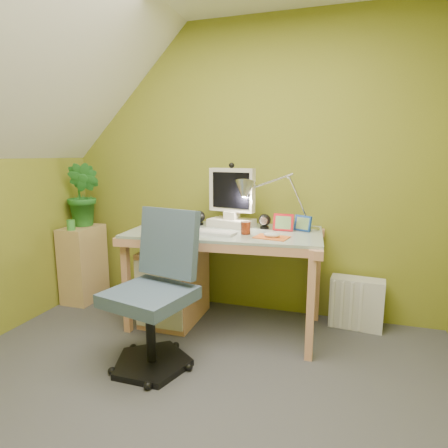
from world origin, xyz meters
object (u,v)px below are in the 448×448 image
(side_ledge, at_px, (84,264))
(task_chair, at_px, (149,294))
(monitor, at_px, (232,196))
(desk, at_px, (225,279))
(potted_plant, at_px, (84,195))
(desk_lamp, at_px, (289,189))
(radiator, at_px, (356,303))

(side_ledge, xyz_separation_m, task_chair, (1.13, -0.82, 0.14))
(task_chair, bearing_deg, monitor, 85.92)
(desk, bearing_deg, potted_plant, 168.42)
(monitor, xyz_separation_m, potted_plant, (-1.38, -0.00, -0.03))
(desk_lamp, bearing_deg, desk, -146.48)
(task_chair, bearing_deg, desk_lamp, 63.70)
(desk, height_order, potted_plant, potted_plant)
(monitor, relative_size, side_ledge, 0.71)
(desk_lamp, distance_m, potted_plant, 1.84)
(side_ledge, bearing_deg, radiator, 3.54)
(desk, distance_m, side_ledge, 1.41)
(desk, distance_m, monitor, 0.65)
(task_chair, xyz_separation_m, radiator, (1.25, 0.97, -0.29))
(side_ledge, relative_size, potted_plant, 1.20)
(task_chair, bearing_deg, side_ledge, 157.06)
(monitor, xyz_separation_m, side_ledge, (-1.40, -0.05, -0.66))
(potted_plant, bearing_deg, side_ledge, -108.96)
(desk, bearing_deg, radiator, 11.46)
(monitor, height_order, task_chair, monitor)
(desk_lamp, relative_size, radiator, 1.56)
(task_chair, bearing_deg, desk, 81.81)
(desk_lamp, height_order, potted_plant, desk_lamp)
(monitor, xyz_separation_m, desk_lamp, (0.45, 0.00, 0.06))
(desk, relative_size, task_chair, 1.47)
(desk, height_order, desk_lamp, desk_lamp)
(monitor, height_order, potted_plant, potted_plant)
(side_ledge, relative_size, radiator, 1.75)
(potted_plant, distance_m, radiator, 2.49)
(monitor, xyz_separation_m, radiator, (0.98, 0.10, -0.81))
(desk, bearing_deg, desk_lamp, 17.57)
(radiator, bearing_deg, desk_lamp, -164.31)
(task_chair, bearing_deg, potted_plant, 155.02)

